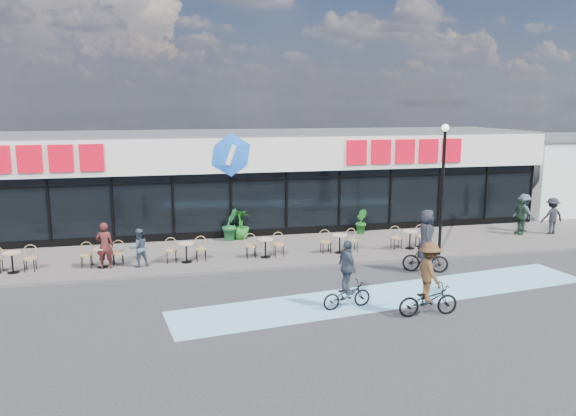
{
  "coord_description": "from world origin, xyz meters",
  "views": [
    {
      "loc": [
        -2.94,
        -17.22,
        5.96
      ],
      "look_at": [
        1.78,
        3.5,
        1.99
      ],
      "focal_mm": 35.0,
      "sensor_mm": 36.0,
      "label": 1
    }
  ],
  "objects": [
    {
      "name": "ground",
      "position": [
        0.0,
        0.0,
        0.0
      ],
      "size": [
        120.0,
        120.0,
        0.0
      ],
      "primitive_type": "plane",
      "color": "#28282B",
      "rests_on": "ground"
    },
    {
      "name": "sidewalk",
      "position": [
        0.0,
        4.5,
        0.05
      ],
      "size": [
        44.0,
        5.0,
        0.1
      ],
      "primitive_type": "cube",
      "color": "#554F4B",
      "rests_on": "ground"
    },
    {
      "name": "bike_lane",
      "position": [
        4.0,
        -1.5,
        0.01
      ],
      "size": [
        14.17,
        4.13,
        0.01
      ],
      "primitive_type": "cube",
      "rotation": [
        0.0,
        0.0,
        0.14
      ],
      "color": "#6FB3D3",
      "rests_on": "ground"
    },
    {
      "name": "building",
      "position": [
        -0.0,
        9.93,
        2.34
      ],
      "size": [
        30.6,
        6.57,
        4.75
      ],
      "color": "black",
      "rests_on": "ground"
    },
    {
      "name": "neighbour_building",
      "position": [
        20.5,
        11.0,
        2.06
      ],
      "size": [
        9.2,
        7.2,
        4.11
      ],
      "color": "silver",
      "rests_on": "ground"
    },
    {
      "name": "lamp_post",
      "position": [
        7.62,
        2.3,
        3.13
      ],
      "size": [
        0.28,
        0.28,
        5.09
      ],
      "color": "black",
      "rests_on": "sidewalk"
    },
    {
      "name": "bistro_set_1",
      "position": [
        -8.16,
        3.5,
        0.56
      ],
      "size": [
        1.54,
        0.62,
        0.9
      ],
      "color": "tan",
      "rests_on": "sidewalk"
    },
    {
      "name": "bistro_set_2",
      "position": [
        -5.15,
        3.5,
        0.56
      ],
      "size": [
        1.54,
        0.62,
        0.9
      ],
      "color": "tan",
      "rests_on": "sidewalk"
    },
    {
      "name": "bistro_set_3",
      "position": [
        -2.14,
        3.5,
        0.56
      ],
      "size": [
        1.54,
        0.62,
        0.9
      ],
      "color": "tan",
      "rests_on": "sidewalk"
    },
    {
      "name": "bistro_set_4",
      "position": [
        0.86,
        3.5,
        0.56
      ],
      "size": [
        1.54,
        0.62,
        0.9
      ],
      "color": "tan",
      "rests_on": "sidewalk"
    },
    {
      "name": "bistro_set_5",
      "position": [
        3.87,
        3.5,
        0.56
      ],
      "size": [
        1.54,
        0.62,
        0.9
      ],
      "color": "tan",
      "rests_on": "sidewalk"
    },
    {
      "name": "bistro_set_6",
      "position": [
        6.88,
        3.5,
        0.56
      ],
      "size": [
        1.54,
        0.62,
        0.9
      ],
      "color": "tan",
      "rests_on": "sidewalk"
    },
    {
      "name": "potted_plant_left",
      "position": [
        -0.12,
        6.53,
        0.79
      ],
      "size": [
        0.9,
        0.96,
        1.38
      ],
      "primitive_type": "imported",
      "rotation": [
        0.0,
        0.0,
        1.07
      ],
      "color": "#1B602C",
      "rests_on": "sidewalk"
    },
    {
      "name": "potted_plant_mid",
      "position": [
        0.37,
        6.62,
        0.75
      ],
      "size": [
        0.87,
        0.87,
        1.29
      ],
      "primitive_type": "imported",
      "rotation": [
        0.0,
        0.0,
        2.91
      ],
      "color": "#1A5C1A",
      "rests_on": "sidewalk"
    },
    {
      "name": "potted_plant_right",
      "position": [
        5.87,
        6.47,
        0.65
      ],
      "size": [
        0.6,
        0.69,
        1.09
      ],
      "primitive_type": "imported",
      "rotation": [
        0.0,
        0.0,
        1.36
      ],
      "color": "#1B5F1D",
      "rests_on": "sidewalk"
    },
    {
      "name": "patron_left",
      "position": [
        -5.02,
        3.26,
        0.95
      ],
      "size": [
        0.66,
        0.48,
        1.69
      ],
      "primitive_type": "imported",
      "rotation": [
        0.0,
        0.0,
        3.02
      ],
      "color": "#431918",
      "rests_on": "sidewalk"
    },
    {
      "name": "patron_right",
      "position": [
        -3.84,
        3.22,
        0.81
      ],
      "size": [
        0.82,
        0.73,
        1.42
      ],
      "primitive_type": "imported",
      "rotation": [
        0.0,
        0.0,
        3.46
      ],
      "color": "#32434E",
      "rests_on": "sidewalk"
    },
    {
      "name": "pedestrian_a",
      "position": [
        12.86,
        4.67,
        0.93
      ],
      "size": [
        0.56,
        1.03,
        1.66
      ],
      "primitive_type": "imported",
      "rotation": [
        0.0,
        0.0,
        -1.4
      ],
      "color": "#1B3122",
      "rests_on": "sidewalk"
    },
    {
      "name": "pedestrian_b",
      "position": [
        13.44,
        5.28,
        0.97
      ],
      "size": [
        0.99,
        1.27,
        1.74
      ],
      "primitive_type": "imported",
      "rotation": [
        0.0,
        0.0,
        1.92
      ],
      "color": "#344052",
      "rests_on": "sidewalk"
    },
    {
      "name": "pedestrian_c",
      "position": [
        14.32,
        4.46,
        0.93
      ],
      "size": [
        1.1,
        0.66,
        1.66
      ],
      "primitive_type": "imported",
      "rotation": [
        0.0,
        0.0,
        3.18
      ],
      "color": "black",
      "rests_on": "sidewalk"
    },
    {
      "name": "cyclist_a",
      "position": [
        2.25,
        -2.24,
        0.81
      ],
      "size": [
        1.6,
        1.0,
        2.06
      ],
      "color": "black",
      "rests_on": "ground"
    },
    {
      "name": "cyclist_b",
      "position": [
        6.16,
        0.57,
        0.99
      ],
      "size": [
        1.67,
        1.07,
        2.28
      ],
      "color": "black",
      "rests_on": "ground"
    },
    {
      "name": "cyclist_c",
      "position": [
        4.31,
        -3.32,
        0.92
      ],
      "size": [
        1.77,
        1.11,
        2.16
      ],
      "color": "black",
      "rests_on": "ground"
    }
  ]
}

